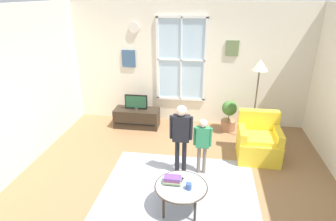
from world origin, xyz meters
name	(u,v)px	position (x,y,z in m)	size (l,w,h in m)	color
ground_plane	(173,189)	(0.00, 0.00, -0.01)	(6.02, 5.96, 0.02)	olive
back_wall	(188,64)	(-0.01, 2.74, 1.40)	(5.42, 0.17, 2.80)	silver
area_rug	(179,188)	(0.10, 0.03, 0.00)	(2.46, 1.92, 0.01)	#999EAD
tv_stand	(137,118)	(-1.15, 2.19, 0.22)	(1.03, 0.45, 0.44)	#2D2319
television	(136,102)	(-1.15, 2.18, 0.62)	(0.52, 0.08, 0.35)	#4C4C4C
armchair	(258,142)	(1.48, 1.19, 0.33)	(0.76, 0.74, 0.87)	yellow
coffee_table	(181,187)	(0.17, -0.46, 0.39)	(0.76, 0.76, 0.41)	#99B2B7
book_stack	(173,180)	(0.04, -0.41, 0.46)	(0.25, 0.18, 0.11)	#A37A60
cup	(189,186)	(0.29, -0.51, 0.46)	(0.09, 0.09, 0.10)	#334C8C
remote_near_books	(180,180)	(0.14, -0.34, 0.42)	(0.04, 0.14, 0.02)	black
remote_near_cup	(180,183)	(0.15, -0.41, 0.42)	(0.04, 0.14, 0.02)	black
person_black_shirt	(181,132)	(0.07, 0.44, 0.80)	(0.39, 0.17, 1.28)	black
person_green_shirt	(203,140)	(0.43, 0.51, 0.65)	(0.31, 0.14, 1.03)	#726656
potted_plant_by_window	(229,115)	(0.98, 2.31, 0.37)	(0.34, 0.34, 0.71)	#9E6B4C
floor_lamp	(259,73)	(1.46, 1.93, 1.47)	(0.32, 0.32, 1.75)	black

